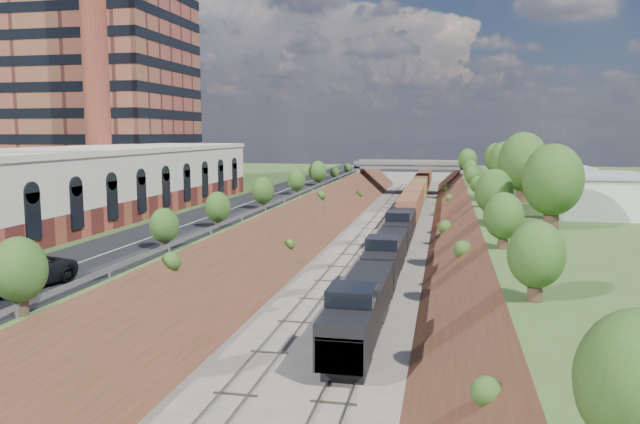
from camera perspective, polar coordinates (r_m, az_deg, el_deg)
platform_left at (r=88.05m, az=-16.28°, el=-0.22°), size 44.00×180.00×5.00m
embankment_left at (r=80.62m, az=-2.23°, el=-2.39°), size 10.00×180.00×10.00m
embankment_right at (r=78.44m, az=13.61°, el=-2.87°), size 10.00×180.00×10.00m
rail_left_track at (r=79.06m, az=3.70°, el=-2.53°), size 1.58×180.00×0.18m
rail_right_track at (r=78.54m, az=7.47°, el=-2.64°), size 1.58×180.00×0.18m
road at (r=81.11m, az=-5.33°, el=1.24°), size 8.00×180.00×0.10m
guardrail at (r=79.78m, az=-2.56°, el=1.52°), size 0.10×171.00×0.70m
commercial_building at (r=66.03m, az=-21.49°, el=2.40°), size 14.30×62.30×7.00m
highrise_tower at (r=104.99m, az=-19.29°, el=17.50°), size 22.00×22.00×53.90m
smokestack at (r=86.11m, az=-19.93°, el=14.50°), size 3.20×3.20×40.00m
overpass at (r=139.69m, az=8.25°, el=3.66°), size 24.50×8.30×7.40m
white_building_near at (r=71.24m, az=24.10°, el=1.38°), size 9.00×12.00×4.00m
white_building_far at (r=92.69m, az=20.86°, el=2.63°), size 8.00×10.00×3.60m
tree_right_large at (r=58.07m, az=20.51°, el=2.72°), size 5.25×5.25×7.61m
tree_left_crest at (r=42.58m, az=-16.20°, el=-1.79°), size 2.45×2.45×3.55m
freight_train at (r=106.57m, az=8.59°, el=1.23°), size 2.81×144.06×4.55m
suv at (r=37.69m, az=-25.89°, el=-5.06°), size 4.48×6.74×1.72m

